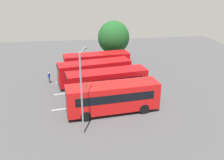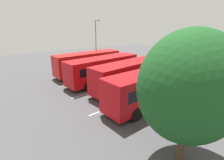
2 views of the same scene
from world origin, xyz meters
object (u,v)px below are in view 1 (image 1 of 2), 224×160
at_px(bus_center_left, 94,72).
at_px(bus_center_right, 107,82).
at_px(bus_far_left, 97,63).
at_px(street_lamp, 82,88).
at_px(depot_tree, 114,38).
at_px(bus_far_right, 113,97).
at_px(pedestrian, 49,77).

height_order(bus_center_left, bus_center_right, same).
distance_m(bus_far_left, bus_center_right, 8.02).
bearing_deg(bus_far_left, street_lamp, 73.82).
bearing_deg(depot_tree, bus_far_left, 59.39).
distance_m(bus_center_left, bus_far_right, 8.38).
bearing_deg(bus_center_left, bus_far_left, -110.14).
bearing_deg(depot_tree, street_lamp, 73.98).
distance_m(pedestrian, street_lamp, 14.32).
height_order(bus_far_right, pedestrian, bus_far_right).
xyz_separation_m(bus_center_right, pedestrian, (7.49, -5.33, -0.87)).
bearing_deg(depot_tree, pedestrian, 39.54).
height_order(bus_far_left, pedestrian, bus_far_left).
bearing_deg(bus_center_right, pedestrian, -43.98).
bearing_deg(bus_center_right, street_lamp, 59.17).
distance_m(bus_far_right, street_lamp, 5.50).
bearing_deg(bus_center_right, bus_center_left, -81.41).
bearing_deg(pedestrian, bus_far_left, 17.64).
xyz_separation_m(bus_far_left, street_lamp, (2.71, 15.86, 2.71)).
height_order(pedestrian, street_lamp, street_lamp).
distance_m(bus_center_left, pedestrian, 6.50).
relative_size(bus_center_right, depot_tree, 1.40).
height_order(bus_far_left, street_lamp, street_lamp).
distance_m(bus_far_right, depot_tree, 18.83).
xyz_separation_m(bus_center_left, pedestrian, (6.28, -1.41, -0.87)).
relative_size(bus_far_right, street_lamp, 1.29).
height_order(bus_center_left, street_lamp, street_lamp).
xyz_separation_m(bus_center_right, depot_tree, (-3.08, -14.05, 2.56)).
bearing_deg(pedestrian, bus_center_left, -15.94).
distance_m(bus_center_left, depot_tree, 11.30).
distance_m(pedestrian, depot_tree, 14.13).
bearing_deg(pedestrian, bus_center_right, -38.71).
relative_size(bus_center_left, bus_center_right, 1.00).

